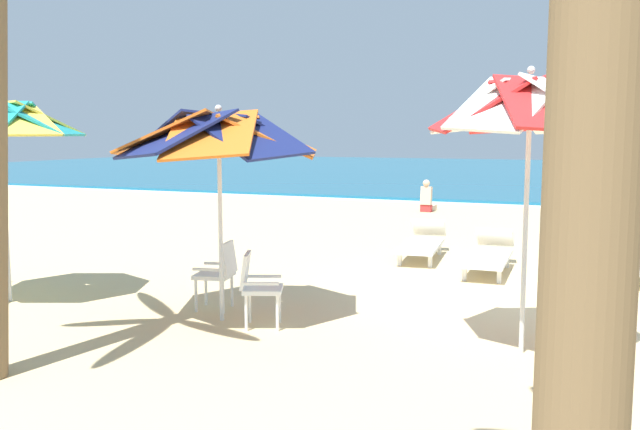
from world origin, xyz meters
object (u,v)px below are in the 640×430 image
object	(u,v)px
sun_lounger_0	(628,259)
sun_lounger_1	(489,254)
plastic_chair_2	(257,284)
beachgoer_seated	(427,201)
sun_lounger_2	(422,242)
beach_umbrella_0	(530,109)
plastic_chair_1	(581,324)
plastic_chair_0	(584,297)
beach_umbrella_1	(219,136)
beach_umbrella_2	(0,121)
plastic_chair_3	(219,271)

from	to	relation	value
sun_lounger_0	sun_lounger_1	world-z (taller)	same
plastic_chair_2	beachgoer_seated	distance (m)	12.36
sun_lounger_2	beach_umbrella_0	bearing A→B (deg)	-65.14
beach_umbrella_0	sun_lounger_2	size ratio (longest dim) A/B	1.31
plastic_chair_1	plastic_chair_2	size ratio (longest dim) A/B	1.00
beach_umbrella_0	plastic_chair_1	world-z (taller)	beach_umbrella_0
plastic_chair_0	beach_umbrella_1	distance (m)	4.40
plastic_chair_2	beach_umbrella_2	size ratio (longest dim) A/B	0.32
plastic_chair_3	sun_lounger_0	world-z (taller)	plastic_chair_3
beachgoer_seated	beach_umbrella_1	bearing A→B (deg)	-87.78
plastic_chair_2	sun_lounger_2	world-z (taller)	plastic_chair_2
beach_umbrella_0	beach_umbrella_2	distance (m)	6.54
plastic_chair_2	plastic_chair_3	world-z (taller)	same
beach_umbrella_2	sun_lounger_0	xyz separation A→B (m)	(7.65, 4.81, -2.09)
plastic_chair_2	sun_lounger_1	world-z (taller)	plastic_chair_2
sun_lounger_0	sun_lounger_2	distance (m)	3.38
beach_umbrella_0	beachgoer_seated	world-z (taller)	beach_umbrella_0
plastic_chair_0	plastic_chair_3	world-z (taller)	same
plastic_chair_0	beach_umbrella_2	bearing A→B (deg)	-172.18
beach_umbrella_0	plastic_chair_0	world-z (taller)	beach_umbrella_0
beach_umbrella_0	beach_umbrella_1	xyz separation A→B (m)	(-3.44, -0.12, -0.27)
plastic_chair_1	beach_umbrella_1	distance (m)	4.36
beach_umbrella_0	beachgoer_seated	size ratio (longest dim) A/B	3.10
plastic_chair_1	beach_umbrella_2	distance (m)	7.34
sun_lounger_2	sun_lounger_1	bearing A→B (deg)	-31.12
beach_umbrella_0	sun_lounger_2	distance (m)	5.76
beach_umbrella_2	sun_lounger_0	distance (m)	9.27
sun_lounger_1	sun_lounger_2	bearing A→B (deg)	148.88
beachgoer_seated	plastic_chair_0	bearing A→B (deg)	-68.79
plastic_chair_0	beach_umbrella_1	world-z (taller)	beach_umbrella_1
beach_umbrella_2	sun_lounger_0	size ratio (longest dim) A/B	1.25
beach_umbrella_0	plastic_chair_1	size ratio (longest dim) A/B	3.32
plastic_chair_2	beachgoer_seated	world-z (taller)	beachgoer_seated
plastic_chair_1	plastic_chair_2	bearing A→B (deg)	174.48
beach_umbrella_2	sun_lounger_1	distance (m)	7.43
plastic_chair_1	sun_lounger_1	distance (m)	4.84
plastic_chair_1	sun_lounger_0	distance (m)	5.00
plastic_chair_2	beachgoer_seated	bearing A→B (deg)	94.59
plastic_chair_0	plastic_chair_2	distance (m)	3.57
sun_lounger_0	sun_lounger_2	bearing A→B (deg)	173.00
beach_umbrella_0	plastic_chair_3	distance (m)	4.22
beach_umbrella_2	sun_lounger_2	distance (m)	7.07
beach_umbrella_1	beach_umbrella_2	size ratio (longest dim) A/B	0.94
plastic_chair_0	sun_lounger_2	size ratio (longest dim) A/B	0.39
plastic_chair_3	beach_umbrella_1	bearing A→B (deg)	-56.00
plastic_chair_0	plastic_chair_1	world-z (taller)	same
sun_lounger_1	beachgoer_seated	size ratio (longest dim) A/B	2.34
plastic_chair_1	sun_lounger_2	world-z (taller)	plastic_chair_1
sun_lounger_0	sun_lounger_1	xyz separation A→B (m)	(-2.07, -0.37, 0.00)
sun_lounger_0	plastic_chair_3	bearing A→B (deg)	-139.59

